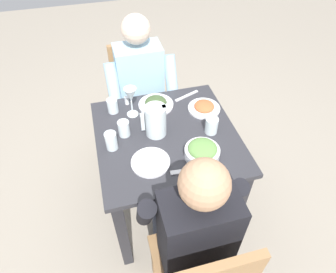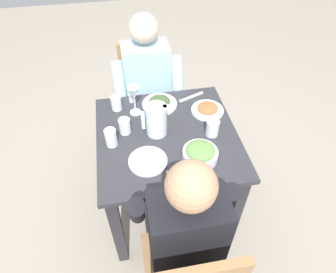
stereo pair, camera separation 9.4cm
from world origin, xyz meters
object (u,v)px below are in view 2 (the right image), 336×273
at_px(salt_shaker, 131,98).
at_px(chair_near, 146,92).
at_px(water_pitcher, 156,120).
at_px(water_glass_near_left, 116,103).
at_px(plate_dolmas, 160,103).
at_px(wine_glass, 134,94).
at_px(dining_table, 167,150).
at_px(plate_yoghurt, 148,160).
at_px(diner_near, 149,92).
at_px(plate_rice_curry, 208,109).
at_px(salad_bowl, 200,153).
at_px(diner_far, 182,224).
at_px(water_glass_far_right, 111,138).
at_px(water_glass_by_pitcher, 125,126).
at_px(water_glass_near_right, 212,128).

bearing_deg(salt_shaker, chair_near, -109.16).
relative_size(water_pitcher, water_glass_near_left, 2.08).
height_order(plate_dolmas, water_glass_near_left, water_glass_near_left).
bearing_deg(wine_glass, salt_shaker, -81.85).
bearing_deg(water_pitcher, dining_table, 150.46).
bearing_deg(plate_yoghurt, water_pitcher, -110.48).
height_order(dining_table, diner_near, diner_near).
bearing_deg(plate_rice_curry, plate_dolmas, -21.93).
xyz_separation_m(chair_near, plate_dolmas, (-0.04, 0.45, 0.24)).
relative_size(salad_bowl, plate_dolmas, 0.84).
xyz_separation_m(diner_far, water_glass_far_right, (0.29, -0.51, 0.13)).
bearing_deg(water_glass_by_pitcher, water_glass_near_right, 167.83).
bearing_deg(water_glass_by_pitcher, chair_near, -106.35).
bearing_deg(plate_rice_curry, salt_shaker, -21.29).
bearing_deg(diner_near, diner_far, 90.85).
bearing_deg(wine_glass, water_glass_by_pitcher, 64.91).
height_order(diner_far, plate_yoghurt, diner_far).
bearing_deg(dining_table, water_glass_near_right, 171.20).
distance_m(salad_bowl, plate_yoghurt, 0.28).
bearing_deg(diner_near, plate_rice_curry, 131.86).
bearing_deg(salt_shaker, water_pitcher, 111.07).
xyz_separation_m(water_glass_near_right, water_glass_near_left, (0.53, -0.33, -0.00)).
height_order(plate_rice_curry, salt_shaker, salt_shaker).
bearing_deg(salt_shaker, water_glass_near_right, 138.51).
bearing_deg(diner_far, wine_glass, -79.89).
xyz_separation_m(diner_near, plate_rice_curry, (-0.33, 0.36, 0.09)).
relative_size(water_glass_far_right, salt_shaker, 1.99).
height_order(water_pitcher, water_glass_by_pitcher, water_pitcher).
relative_size(salad_bowl, water_glass_near_left, 2.05).
relative_size(diner_far, water_glass_by_pitcher, 12.23).
bearing_deg(diner_near, chair_near, -90.00).
bearing_deg(salt_shaker, diner_near, -126.24).
height_order(plate_yoghurt, wine_glass, wine_glass).
bearing_deg(plate_dolmas, plate_yoghurt, 73.00).
xyz_separation_m(diner_near, plate_yoghurt, (0.10, 0.71, 0.09)).
bearing_deg(water_pitcher, plate_dolmas, -103.82).
bearing_deg(salt_shaker, dining_table, 117.21).
xyz_separation_m(plate_yoghurt, water_glass_by_pitcher, (0.10, -0.25, 0.03)).
xyz_separation_m(water_glass_near_left, wine_glass, (-0.11, 0.06, 0.10)).
bearing_deg(salad_bowl, water_glass_near_right, -124.46).
relative_size(dining_table, plate_yoghurt, 3.93).
height_order(dining_table, water_pitcher, water_pitcher).
distance_m(chair_near, water_pitcher, 0.77).
distance_m(water_pitcher, water_glass_by_pitcher, 0.19).
distance_m(plate_rice_curry, water_glass_by_pitcher, 0.53).
height_order(water_glass_near_right, water_glass_near_left, water_glass_near_right).
relative_size(diner_near, plate_dolmas, 5.24).
distance_m(chair_near, water_glass_near_right, 0.87).
relative_size(salad_bowl, salt_shaker, 3.48).
distance_m(chair_near, plate_yoghurt, 0.95).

